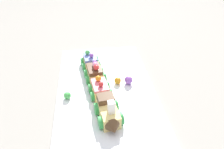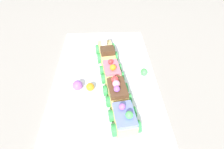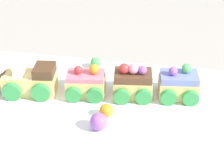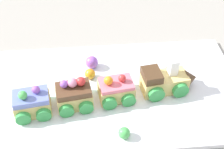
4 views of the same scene
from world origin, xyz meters
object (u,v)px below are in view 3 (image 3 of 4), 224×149
at_px(cake_car_blueberry, 178,85).
at_px(gumball_purple, 99,122).
at_px(gumball_green, 96,63).
at_px(gumball_orange, 106,111).
at_px(cake_car_strawberry, 86,84).
at_px(cake_train_locomotive, 26,81).
at_px(cake_car_chocolate, 133,83).

xyz_separation_m(cake_car_blueberry, gumball_purple, (0.14, 0.14, -0.01)).
xyz_separation_m(gumball_green, gumball_purple, (-0.06, 0.22, 0.00)).
bearing_deg(gumball_orange, cake_car_strawberry, -50.83).
distance_m(cake_train_locomotive, cake_car_chocolate, 0.22).
bearing_deg(gumball_green, cake_car_chocolate, 135.07).
relative_size(cake_car_blueberry, gumball_green, 3.41).
relative_size(cake_train_locomotive, cake_car_blueberry, 1.65).
xyz_separation_m(cake_car_chocolate, gumball_orange, (0.04, 0.08, -0.01)).
bearing_deg(cake_car_strawberry, cake_car_chocolate, 179.75).
bearing_deg(gumball_purple, cake_car_chocolate, -109.74).
height_order(cake_train_locomotive, cake_car_blueberry, cake_train_locomotive).
xyz_separation_m(cake_car_chocolate, gumball_purple, (0.04, 0.12, -0.01)).
xyz_separation_m(cake_train_locomotive, cake_car_chocolate, (-0.22, -0.03, 0.00)).
distance_m(cake_car_blueberry, gumball_purple, 0.19).
bearing_deg(gumball_green, gumball_purple, 104.23).
height_order(cake_car_chocolate, cake_car_blueberry, cake_car_chocolate).
bearing_deg(cake_car_chocolate, cake_train_locomotive, -0.10).
height_order(cake_car_strawberry, gumball_orange, cake_car_strawberry).
distance_m(cake_car_chocolate, gumball_purple, 0.13).
distance_m(cake_car_strawberry, gumball_orange, 0.09).
bearing_deg(cake_train_locomotive, cake_car_strawberry, -179.98).
relative_size(cake_car_strawberry, gumball_green, 3.41).
relative_size(cake_car_chocolate, cake_car_blueberry, 1.00).
bearing_deg(gumball_purple, cake_train_locomotive, -28.20).
relative_size(cake_car_strawberry, cake_car_chocolate, 1.00).
bearing_deg(cake_car_chocolate, cake_car_strawberry, -0.25).
relative_size(gumball_orange, gumball_green, 1.06).
height_order(cake_train_locomotive, gumball_purple, cake_train_locomotive).
xyz_separation_m(cake_car_blueberry, gumball_orange, (0.13, 0.10, -0.01)).
bearing_deg(cake_train_locomotive, cake_car_chocolate, 179.90).
distance_m(cake_train_locomotive, cake_car_strawberry, 0.12).
bearing_deg(cake_car_strawberry, gumball_purple, 107.03).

